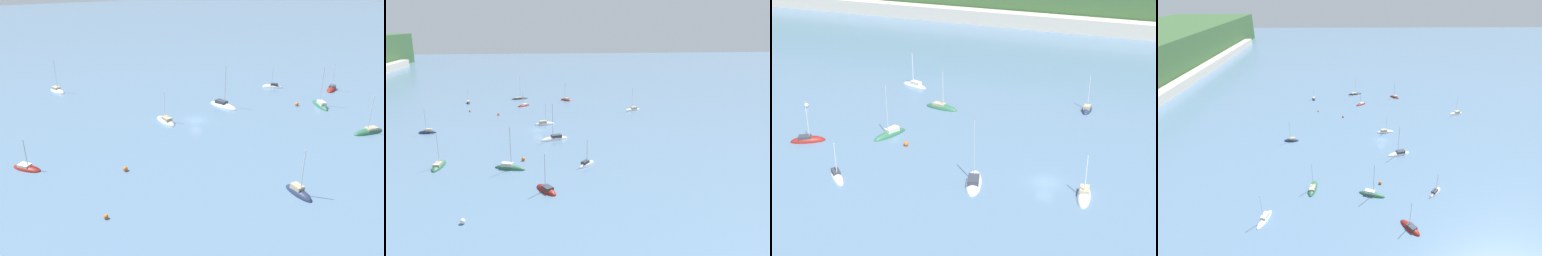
% 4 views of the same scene
% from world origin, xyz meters
% --- Properties ---
extents(ground_plane, '(600.00, 600.00, 0.00)m').
position_xyz_m(ground_plane, '(0.00, 0.00, 0.00)').
color(ground_plane, slate).
extents(sailboat_0, '(2.85, 6.80, 7.90)m').
position_xyz_m(sailboat_0, '(6.35, -2.11, 0.10)').
color(sailboat_0, silver).
rests_on(sailboat_0, ground_plane).
extents(sailboat_1, '(1.86, 5.30, 8.49)m').
position_xyz_m(sailboat_1, '(0.15, 32.84, 0.12)').
color(sailboat_1, '#232D4C').
rests_on(sailboat_1, ground_plane).
extents(sailboat_2, '(5.07, 5.15, 8.18)m').
position_xyz_m(sailboat_2, '(44.91, -11.66, 0.12)').
color(sailboat_2, maroon).
rests_on(sailboat_2, ground_plane).
extents(sailboat_3, '(6.36, 5.13, 8.59)m').
position_xyz_m(sailboat_3, '(-43.51, -1.74, 0.08)').
color(sailboat_3, maroon).
rests_on(sailboat_3, ground_plane).
extents(sailboat_4, '(5.19, 5.53, 6.19)m').
position_xyz_m(sailboat_4, '(35.51, 5.69, 0.07)').
color(sailboat_4, maroon).
rests_on(sailboat_4, ground_plane).
extents(sailboat_5, '(7.51, 2.87, 8.93)m').
position_xyz_m(sailboat_5, '(-28.17, 22.51, 0.08)').
color(sailboat_5, '#2D6647').
rests_on(sailboat_5, ground_plane).
extents(sailboat_6, '(7.08, 3.52, 8.54)m').
position_xyz_m(sailboat_6, '(-40.06, 33.17, 0.12)').
color(sailboat_6, silver).
rests_on(sailboat_6, ground_plane).
extents(sailboat_7, '(4.73, 2.02, 6.52)m').
position_xyz_m(sailboat_7, '(43.15, 28.60, 0.08)').
color(sailboat_7, black).
rests_on(sailboat_7, ground_plane).
extents(sailboat_8, '(4.13, 7.47, 10.04)m').
position_xyz_m(sailboat_8, '(50.06, 8.03, 0.09)').
color(sailboat_8, black).
rests_on(sailboat_8, ground_plane).
extents(sailboat_9, '(4.24, 7.54, 10.74)m').
position_xyz_m(sailboat_9, '(-31.10, 6.27, 0.13)').
color(sailboat_9, '#2D6647').
rests_on(sailboat_9, ground_plane).
extents(sailboat_10, '(4.73, 8.23, 11.32)m').
position_xyz_m(sailboat_10, '(-10.08, -4.67, 0.12)').
color(sailboat_10, white).
rests_on(sailboat_10, ground_plane).
extents(sailboat_11, '(4.08, 6.67, 9.56)m').
position_xyz_m(sailboat_11, '(23.66, -35.43, 0.11)').
color(sailboat_11, white).
rests_on(sailboat_11, ground_plane).
extents(sailboat_12, '(5.26, 4.93, 6.96)m').
position_xyz_m(sailboat_12, '(-30.60, -11.20, 0.09)').
color(sailboat_12, silver).
rests_on(sailboat_12, ground_plane).
extents(mooring_buoy_1, '(0.87, 0.87, 0.87)m').
position_xyz_m(mooring_buoy_1, '(-26.22, 3.41, 0.43)').
color(mooring_buoy_1, orange).
rests_on(mooring_buoy_1, ground_plane).
extents(mooring_buoy_2, '(0.65, 0.65, 0.65)m').
position_xyz_m(mooring_buoy_2, '(27.47, 25.20, 0.32)').
color(mooring_buoy_2, orange).
rests_on(mooring_buoy_2, ground_plane).
extents(mooring_buoy_3, '(0.78, 0.78, 0.78)m').
position_xyz_m(mooring_buoy_3, '(20.98, 14.11, 0.39)').
color(mooring_buoy_3, orange).
rests_on(mooring_buoy_3, ground_plane).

